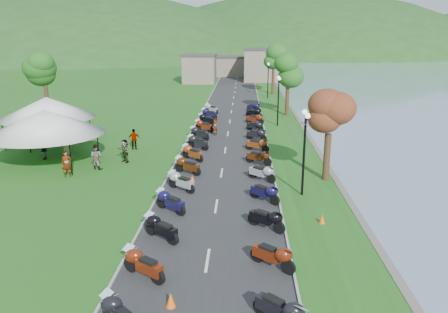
{
  "coord_description": "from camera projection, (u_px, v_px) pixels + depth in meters",
  "views": [
    {
      "loc": [
        1.44,
        -6.57,
        9.36
      ],
      "look_at": [
        0.18,
        21.61,
        1.3
      ],
      "focal_mm": 35.0,
      "sensor_mm": 36.0,
      "label": 1
    }
  ],
  "objects": [
    {
      "name": "pedestrian_b",
      "position": [
        97.0,
        169.0,
        30.97
      ],
      "size": [
        0.98,
        0.73,
        1.81
      ],
      "primitive_type": "imported",
      "rotation": [
        0.0,
        0.0,
        2.84
      ],
      "color": "slate",
      "rests_on": "ground"
    },
    {
      "name": "road",
      "position": [
        230.0,
        121.0,
        47.37
      ],
      "size": [
        7.0,
        120.0,
        0.02
      ],
      "primitive_type": "cube",
      "color": "#2C2C2E",
      "rests_on": "ground"
    },
    {
      "name": "moto_row_right",
      "position": [
        260.0,
        165.0,
        30.14
      ],
      "size": [
        2.6,
        49.91,
        1.1
      ],
      "primitive_type": null,
      "color": "#331411",
      "rests_on": "ground"
    },
    {
      "name": "traffic_cone_near",
      "position": [
        171.0,
        300.0,
        15.35
      ],
      "size": [
        0.36,
        0.36,
        0.56
      ],
      "primitive_type": "cone",
      "color": "#F2590C",
      "rests_on": "ground"
    },
    {
      "name": "moto_row_left",
      "position": [
        187.0,
        166.0,
        29.75
      ],
      "size": [
        2.6,
        48.5,
        1.1
      ],
      "primitive_type": null,
      "color": "#331411",
      "rests_on": "ground"
    },
    {
      "name": "vendor_tent_main",
      "position": [
        47.0,
        137.0,
        31.86
      ],
      "size": [
        5.57,
        5.57,
        4.0
      ],
      "primitive_type": null,
      "color": "white",
      "rests_on": "ground"
    },
    {
      "name": "pedestrian_a",
      "position": [
        68.0,
        177.0,
        29.31
      ],
      "size": [
        0.8,
        0.72,
        1.81
      ],
      "primitive_type": "imported",
      "rotation": [
        0.0,
        0.0,
        0.46
      ],
      "color": "slate",
      "rests_on": "ground"
    },
    {
      "name": "far_building",
      "position": [
        227.0,
        67.0,
        89.99
      ],
      "size": [
        18.0,
        16.0,
        5.0
      ],
      "primitive_type": "cube",
      "color": "#766B5C",
      "rests_on": "ground"
    },
    {
      "name": "vendor_tent_side",
      "position": [
        48.0,
        120.0,
        37.91
      ],
      "size": [
        5.34,
        5.34,
        4.0
      ],
      "primitive_type": null,
      "color": "white",
      "rests_on": "ground"
    },
    {
      "name": "pedestrian_c",
      "position": [
        45.0,
        159.0,
        33.39
      ],
      "size": [
        0.76,
        1.27,
        1.84
      ],
      "primitive_type": "imported",
      "rotation": [
        0.0,
        0.0,
        4.95
      ],
      "color": "slate",
      "rests_on": "ground"
    },
    {
      "name": "hills_backdrop",
      "position": [
        241.0,
        53.0,
        201.06
      ],
      "size": [
        360.0,
        120.0,
        76.0
      ],
      "primitive_type": null,
      "color": "#285621",
      "rests_on": "ground"
    },
    {
      "name": "tree_lakeside",
      "position": [
        329.0,
        127.0,
        27.75
      ],
      "size": [
        2.53,
        2.53,
        7.03
      ],
      "primitive_type": null,
      "color": "#2A6E21",
      "rests_on": "ground"
    }
  ]
}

